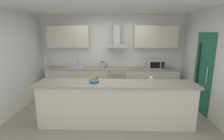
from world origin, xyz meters
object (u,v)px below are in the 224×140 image
Objects in this scene: microwave at (156,64)px; refrigerator at (65,82)px; range_hood at (117,41)px; fruit_bowl at (94,80)px; sink at (77,67)px; kettle at (102,65)px; oven at (117,81)px; wine_glass at (151,78)px; chopping_board at (137,68)px.

refrigerator is at bearing 179.52° from microwave.
range_hood reaches higher than fruit_bowl.
kettle is (0.85, -0.04, 0.08)m from sink.
kettle is (1.28, -0.03, 0.58)m from refrigerator.
microwave reaches higher than fruit_bowl.
oven is 1.39m from microwave.
range_hood is 3.27× the size of fruit_bowl.
range_hood is (-1.26, 0.16, 0.74)m from microwave.
wine_glass is at bearing -69.70° from oven.
refrigerator is at bearing 179.50° from chopping_board.
kettle is 0.85× the size of chopping_board.
refrigerator is (-1.74, -0.00, -0.03)m from oven.
fruit_bowl is (-0.47, -1.91, 0.57)m from oven.
chopping_board is at bearing -1.01° from sink.
wine_glass is at bearing -44.44° from sink.
chopping_board is (1.14, 1.89, -0.12)m from fruit_bowl.
wine_glass is (-0.52, -1.97, 0.06)m from microwave.
oven is at bearing 4.15° from kettle.
sink reaches higher than wine_glass.
oven is 4.50× the size of wine_glass.
kettle is (-0.46, -0.03, 0.55)m from oven.
range_hood is (-0.00, 0.13, 1.33)m from oven.
kettle is at bearing 121.49° from wine_glass.
wine_glass is 1.98m from chopping_board.
oven is 1.11× the size of range_hood.
kettle is (-1.72, -0.01, -0.04)m from microwave.
sink is 1.97m from chopping_board.
sink reaches higher than refrigerator.
chopping_board is at bearing 179.60° from microwave.
wine_glass is at bearing -70.84° from range_hood.
microwave is at bearing 0.19° from kettle.
microwave is (3.00, -0.03, 0.62)m from refrigerator.
fruit_bowl is at bearing -103.96° from oven.
sink is at bearing 1.81° from refrigerator.
kettle is 2.30m from wine_glass.
microwave reaches higher than chopping_board.
sink is at bearing -174.83° from range_hood.
range_hood is at bearing 76.90° from fruit_bowl.
fruit_bowl is at bearing -56.35° from refrigerator.
refrigerator is at bearing 123.65° from fruit_bowl.
refrigerator is at bearing -179.91° from oven.
microwave is at bearing 75.19° from wine_glass.
microwave is 2.81× the size of wine_glass.
microwave is 2.56m from fruit_bowl.
kettle is at bearing -179.81° from microwave.
microwave is (1.26, -0.03, 0.59)m from oven.
sink is 1.57m from range_hood.
kettle is 0.92m from range_hood.
wine_glass is at bearing -38.77° from refrigerator.
refrigerator is 2.22m from range_hood.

